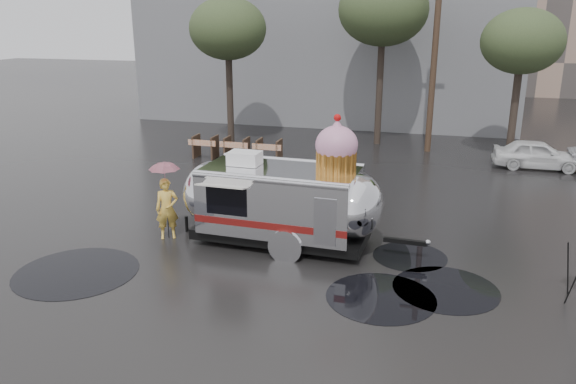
% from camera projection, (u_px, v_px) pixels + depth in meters
% --- Properties ---
extents(ground, '(120.00, 120.00, 0.00)m').
position_uv_depth(ground, '(302.00, 267.00, 14.27)').
color(ground, black).
rests_on(ground, ground).
extents(puddles, '(11.61, 5.72, 0.01)m').
position_uv_depth(puddles, '(287.00, 279.00, 13.58)').
color(puddles, black).
rests_on(puddles, ground).
extents(grey_building, '(22.00, 12.00, 13.00)m').
position_uv_depth(grey_building, '(336.00, 9.00, 35.38)').
color(grey_building, slate).
rests_on(grey_building, ground).
extents(utility_pole, '(1.60, 0.28, 9.00)m').
position_uv_depth(utility_pole, '(435.00, 50.00, 25.08)').
color(utility_pole, '#473323').
rests_on(utility_pole, ground).
extents(tree_left, '(3.64, 3.64, 6.95)m').
position_uv_depth(tree_left, '(228.00, 29.00, 26.37)').
color(tree_left, '#382D26').
rests_on(tree_left, ground).
extents(tree_mid, '(4.20, 4.20, 8.03)m').
position_uv_depth(tree_mid, '(383.00, 10.00, 26.13)').
color(tree_mid, '#382D26').
rests_on(tree_mid, ground).
extents(tree_right, '(3.36, 3.36, 6.42)m').
position_uv_depth(tree_right, '(522.00, 42.00, 23.12)').
color(tree_right, '#382D26').
rests_on(tree_right, ground).
extents(barricade_row, '(4.30, 0.80, 1.00)m').
position_uv_depth(barricade_row, '(237.00, 148.00, 24.70)').
color(barricade_row, '#473323').
rests_on(barricade_row, ground).
extents(airstream_trailer, '(7.06, 2.74, 3.80)m').
position_uv_depth(airstream_trailer, '(284.00, 198.00, 15.33)').
color(airstream_trailer, silver).
rests_on(airstream_trailer, ground).
extents(person_left, '(0.76, 0.67, 1.75)m').
position_uv_depth(person_left, '(167.00, 209.00, 15.88)').
color(person_left, '#EABC48').
rests_on(person_left, ground).
extents(umbrella_pink, '(1.05, 1.05, 2.27)m').
position_uv_depth(umbrella_pink, '(165.00, 174.00, 15.57)').
color(umbrella_pink, '#D17E93').
rests_on(umbrella_pink, ground).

